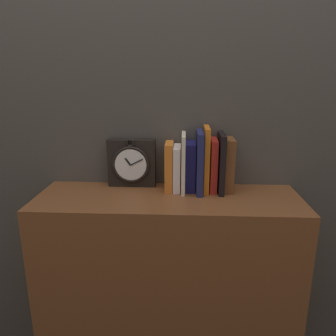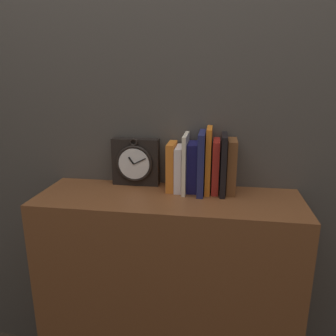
# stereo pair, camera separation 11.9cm
# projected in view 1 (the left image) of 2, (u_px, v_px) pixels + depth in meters

# --- Properties ---
(wall_back) EXTENTS (6.00, 0.05, 2.60)m
(wall_back) POSITION_uv_depth(u_px,v_px,m) (170.00, 85.00, 1.30)
(wall_back) COLOR #47423D
(wall_back) RESTS_ON ground_plane
(bookshelf) EXTENTS (1.00, 0.33, 0.90)m
(bookshelf) POSITION_uv_depth(u_px,v_px,m) (168.00, 299.00, 1.35)
(bookshelf) COLOR brown
(bookshelf) RESTS_ON ground_plane
(clock) EXTENTS (0.19, 0.06, 0.20)m
(clock) POSITION_uv_depth(u_px,v_px,m) (132.00, 163.00, 1.33)
(clock) COLOR black
(clock) RESTS_ON bookshelf
(book_slot0_orange) EXTENTS (0.03, 0.12, 0.19)m
(book_slot0_orange) POSITION_uv_depth(u_px,v_px,m) (170.00, 166.00, 1.29)
(book_slot0_orange) COLOR orange
(book_slot0_orange) RESTS_ON bookshelf
(book_slot1_white) EXTENTS (0.03, 0.12, 0.17)m
(book_slot1_white) POSITION_uv_depth(u_px,v_px,m) (177.00, 168.00, 1.29)
(book_slot1_white) COLOR white
(book_slot1_white) RESTS_ON bookshelf
(book_slot2_cream) EXTENTS (0.01, 0.15, 0.23)m
(book_slot2_cream) POSITION_uv_depth(u_px,v_px,m) (183.00, 163.00, 1.27)
(book_slot2_cream) COLOR beige
(book_slot2_cream) RESTS_ON bookshelf
(book_slot3_navy) EXTENTS (0.04, 0.12, 0.19)m
(book_slot3_navy) POSITION_uv_depth(u_px,v_px,m) (190.00, 166.00, 1.29)
(book_slot3_navy) COLOR navy
(book_slot3_navy) RESTS_ON bookshelf
(book_slot4_navy) EXTENTS (0.02, 0.16, 0.24)m
(book_slot4_navy) POSITION_uv_depth(u_px,v_px,m) (200.00, 162.00, 1.26)
(book_slot4_navy) COLOR navy
(book_slot4_navy) RESTS_ON bookshelf
(book_slot5_orange) EXTENTS (0.02, 0.13, 0.25)m
(book_slot5_orange) POSITION_uv_depth(u_px,v_px,m) (206.00, 159.00, 1.27)
(book_slot5_orange) COLOR orange
(book_slot5_orange) RESTS_ON bookshelf
(book_slot6_red) EXTENTS (0.03, 0.12, 0.20)m
(book_slot6_red) POSITION_uv_depth(u_px,v_px,m) (213.00, 165.00, 1.28)
(book_slot6_red) COLOR red
(book_slot6_red) RESTS_ON bookshelf
(book_slot7_black) EXTENTS (0.02, 0.15, 0.23)m
(book_slot7_black) POSITION_uv_depth(u_px,v_px,m) (221.00, 163.00, 1.26)
(book_slot7_black) COLOR black
(book_slot7_black) RESTS_ON bookshelf
(book_slot8_brown) EXTENTS (0.03, 0.12, 0.21)m
(book_slot8_brown) POSITION_uv_depth(u_px,v_px,m) (228.00, 165.00, 1.28)
(book_slot8_brown) COLOR brown
(book_slot8_brown) RESTS_ON bookshelf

